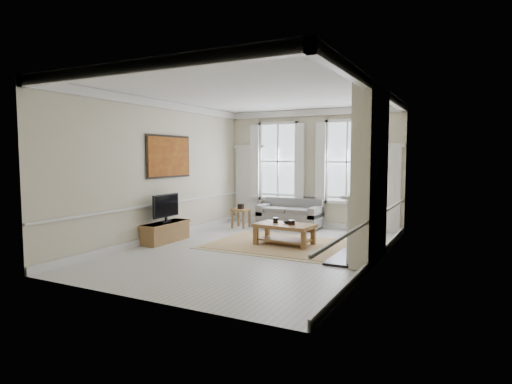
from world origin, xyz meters
The scene contains 23 objects.
floor centered at (0.00, 0.00, 0.00)m, with size 7.20×7.20×0.00m, color #B7B5AD.
ceiling centered at (0.00, 0.00, 3.40)m, with size 7.20×7.20×0.00m, color white.
back_wall centered at (0.00, 3.60, 1.70)m, with size 5.20×5.20×0.00m, color beige.
left_wall centered at (-2.60, 0.00, 1.70)m, with size 7.20×7.20×0.00m, color beige.
right_wall centered at (2.60, 0.00, 1.70)m, with size 7.20×7.20×0.00m, color beige.
window_left centered at (-1.05, 3.55, 1.90)m, with size 1.26×0.20×2.20m, color #B2BCC6, non-canonical shape.
window_right centered at (1.05, 3.55, 1.90)m, with size 1.26×0.20×2.20m, color #B2BCC6, non-canonical shape.
door_left centered at (-2.05, 3.56, 1.15)m, with size 0.90×0.08×2.30m, color silver.
door_right centered at (2.05, 3.56, 1.15)m, with size 0.90×0.08×2.30m, color silver.
painting centered at (-2.56, 0.30, 2.05)m, with size 0.05×1.66×1.06m, color #9D641B.
chimney_breast centered at (2.43, 0.20, 1.70)m, with size 0.35×1.70×3.38m, color beige.
hearth centered at (2.00, 0.20, 0.03)m, with size 0.55×1.50×0.05m, color black.
fireplace centered at (2.20, 0.20, 0.73)m, with size 0.21×1.45×1.33m.
mirror centered at (2.21, 0.20, 2.05)m, with size 0.06×1.26×1.06m, color gold.
sofa centered at (-0.45, 3.11, 0.35)m, with size 1.77×0.86×0.84m.
side_table centered at (-1.73, 2.46, 0.44)m, with size 0.45×0.45×0.55m.
rug centered at (0.36, 0.81, 0.01)m, with size 3.50×2.60×0.02m, color tan.
coffee_table centered at (0.36, 0.81, 0.42)m, with size 1.40×0.89×0.50m.
ceramic_pot_a centered at (0.11, 0.86, 0.56)m, with size 0.12×0.12×0.12m, color black.
ceramic_pot_b centered at (0.56, 0.76, 0.55)m, with size 0.15×0.15×0.11m, color black.
bowl centered at (0.41, 0.91, 0.53)m, with size 0.23×0.23×0.06m, color black.
tv_stand centered at (-2.34, -0.15, 0.24)m, with size 0.43×1.34×0.48m, color brown.
tv centered at (-2.32, -0.15, 0.87)m, with size 0.08×0.90×0.68m.
Camera 1 is at (4.23, -8.18, 2.07)m, focal length 30.00 mm.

